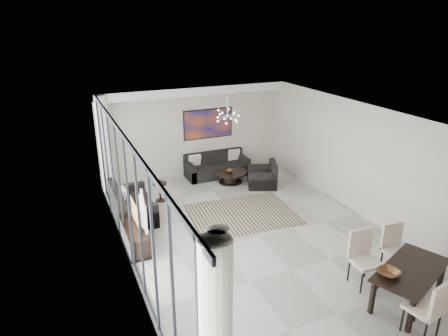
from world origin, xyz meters
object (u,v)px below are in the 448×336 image
tv_console (134,235)px  dining_table (411,273)px  coffee_table (230,176)px  sofa_main (217,168)px  television (139,211)px

tv_console → dining_table: dining_table is taller
coffee_table → tv_console: 4.31m
sofa_main → tv_console: bearing=-136.4°
sofa_main → television: 4.57m
sofa_main → tv_console: 4.66m
coffee_table → dining_table: 6.46m
dining_table → television: bearing=135.1°
coffee_table → tv_console: size_ratio=0.67×
coffee_table → sofa_main: (-0.15, 0.75, 0.05)m
tv_console → sofa_main: bearing=43.6°
sofa_main → television: television is taller
coffee_table → dining_table: (0.61, -6.42, 0.40)m
tv_console → coffee_table: bearing=34.9°
coffee_table → television: 4.21m
coffee_table → sofa_main: sofa_main is taller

